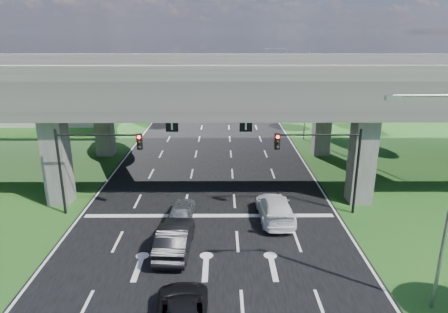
{
  "coord_description": "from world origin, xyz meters",
  "views": [
    {
      "loc": [
        0.88,
        -21.35,
        12.04
      ],
      "look_at": [
        1.03,
        6.56,
        3.32
      ],
      "focal_mm": 32.0,
      "sensor_mm": 36.0,
      "label": 1
    }
  ],
  "objects_px": {
    "signal_right": "(326,156)",
    "car_dark": "(175,238)",
    "car_trailing": "(183,313)",
    "car_white": "(275,208)",
    "streetlight_far": "(303,89)",
    "car_silver": "(182,210)",
    "streetlight_beyond": "(283,75)",
    "signal_left": "(91,156)",
    "streetlight_near": "(444,188)"
  },
  "relations": [
    {
      "from": "streetlight_near",
      "to": "streetlight_beyond",
      "type": "distance_m",
      "value": 46.0
    },
    {
      "from": "streetlight_near",
      "to": "streetlight_far",
      "type": "xyz_separation_m",
      "value": [
        0.0,
        30.0,
        0.0
      ]
    },
    {
      "from": "signal_left",
      "to": "car_silver",
      "type": "bearing_deg",
      "value": -8.89
    },
    {
      "from": "streetlight_far",
      "to": "car_white",
      "type": "xyz_separation_m",
      "value": [
        -5.68,
        -21.0,
        -5.04
      ]
    },
    {
      "from": "signal_right",
      "to": "signal_left",
      "type": "relative_size",
      "value": 1.0
    },
    {
      "from": "streetlight_far",
      "to": "car_silver",
      "type": "distance_m",
      "value": 24.68
    },
    {
      "from": "signal_right",
      "to": "car_trailing",
      "type": "bearing_deg",
      "value": -127.55
    },
    {
      "from": "signal_right",
      "to": "car_dark",
      "type": "height_order",
      "value": "signal_right"
    },
    {
      "from": "car_silver",
      "to": "car_white",
      "type": "relative_size",
      "value": 0.73
    },
    {
      "from": "car_silver",
      "to": "car_trailing",
      "type": "bearing_deg",
      "value": 99.02
    },
    {
      "from": "car_dark",
      "to": "car_white",
      "type": "xyz_separation_m",
      "value": [
        6.22,
        4.06,
        -0.05
      ]
    },
    {
      "from": "signal_right",
      "to": "car_white",
      "type": "height_order",
      "value": "signal_right"
    },
    {
      "from": "car_silver",
      "to": "car_trailing",
      "type": "distance_m",
      "value": 10.31
    },
    {
      "from": "streetlight_beyond",
      "to": "car_trailing",
      "type": "relative_size",
      "value": 2.07
    },
    {
      "from": "signal_right",
      "to": "streetlight_near",
      "type": "bearing_deg",
      "value": -77.12
    },
    {
      "from": "signal_right",
      "to": "car_white",
      "type": "bearing_deg",
      "value": -164.54
    },
    {
      "from": "signal_left",
      "to": "car_dark",
      "type": "distance_m",
      "value": 8.51
    },
    {
      "from": "streetlight_far",
      "to": "car_white",
      "type": "bearing_deg",
      "value": -105.14
    },
    {
      "from": "streetlight_far",
      "to": "car_trailing",
      "type": "xyz_separation_m",
      "value": [
        -10.89,
        -31.26,
        -5.15
      ]
    },
    {
      "from": "car_dark",
      "to": "car_trailing",
      "type": "distance_m",
      "value": 6.28
    },
    {
      "from": "car_silver",
      "to": "streetlight_beyond",
      "type": "bearing_deg",
      "value": -104.42
    },
    {
      "from": "car_silver",
      "to": "streetlight_near",
      "type": "bearing_deg",
      "value": 146.3
    },
    {
      "from": "car_silver",
      "to": "car_white",
      "type": "distance_m",
      "value": 6.22
    },
    {
      "from": "streetlight_beyond",
      "to": "car_dark",
      "type": "height_order",
      "value": "streetlight_beyond"
    },
    {
      "from": "signal_left",
      "to": "streetlight_beyond",
      "type": "relative_size",
      "value": 0.6
    },
    {
      "from": "streetlight_beyond",
      "to": "signal_right",
      "type": "bearing_deg",
      "value": -93.61
    },
    {
      "from": "streetlight_beyond",
      "to": "car_trailing",
      "type": "bearing_deg",
      "value": -102.97
    },
    {
      "from": "car_dark",
      "to": "car_white",
      "type": "distance_m",
      "value": 7.43
    },
    {
      "from": "signal_right",
      "to": "car_trailing",
      "type": "distance_m",
      "value": 14.56
    },
    {
      "from": "car_dark",
      "to": "streetlight_beyond",
      "type": "bearing_deg",
      "value": -103.55
    },
    {
      "from": "signal_right",
      "to": "car_white",
      "type": "xyz_separation_m",
      "value": [
        -3.41,
        -0.94,
        -3.38
      ]
    },
    {
      "from": "streetlight_far",
      "to": "car_silver",
      "type": "relative_size",
      "value": 2.57
    },
    {
      "from": "signal_right",
      "to": "streetlight_near",
      "type": "height_order",
      "value": "streetlight_near"
    },
    {
      "from": "car_trailing",
      "to": "car_dark",
      "type": "bearing_deg",
      "value": -85.09
    },
    {
      "from": "signal_left",
      "to": "car_white",
      "type": "xyz_separation_m",
      "value": [
        12.24,
        -0.94,
        -3.38
      ]
    },
    {
      "from": "signal_left",
      "to": "streetlight_beyond",
      "type": "distance_m",
      "value": 40.3
    },
    {
      "from": "signal_left",
      "to": "streetlight_far",
      "type": "distance_m",
      "value": 26.95
    },
    {
      "from": "streetlight_far",
      "to": "car_silver",
      "type": "height_order",
      "value": "streetlight_far"
    },
    {
      "from": "car_white",
      "to": "signal_left",
      "type": "bearing_deg",
      "value": -6.3
    },
    {
      "from": "streetlight_beyond",
      "to": "car_white",
      "type": "height_order",
      "value": "streetlight_beyond"
    },
    {
      "from": "streetlight_near",
      "to": "car_dark",
      "type": "relative_size",
      "value": 1.98
    },
    {
      "from": "signal_right",
      "to": "car_silver",
      "type": "relative_size",
      "value": 1.54
    },
    {
      "from": "signal_right",
      "to": "signal_left",
      "type": "xyz_separation_m",
      "value": [
        -15.65,
        0.0,
        0.0
      ]
    },
    {
      "from": "signal_right",
      "to": "car_trailing",
      "type": "height_order",
      "value": "signal_right"
    },
    {
      "from": "streetlight_near",
      "to": "streetlight_beyond",
      "type": "bearing_deg",
      "value": 90.0
    },
    {
      "from": "signal_right",
      "to": "car_white",
      "type": "relative_size",
      "value": 1.12
    },
    {
      "from": "streetlight_near",
      "to": "streetlight_far",
      "type": "bearing_deg",
      "value": 90.0
    },
    {
      "from": "signal_left",
      "to": "streetlight_near",
      "type": "height_order",
      "value": "streetlight_near"
    },
    {
      "from": "streetlight_beyond",
      "to": "signal_left",
      "type": "bearing_deg",
      "value": -116.43
    },
    {
      "from": "car_silver",
      "to": "car_dark",
      "type": "distance_m",
      "value": 4.07
    }
  ]
}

